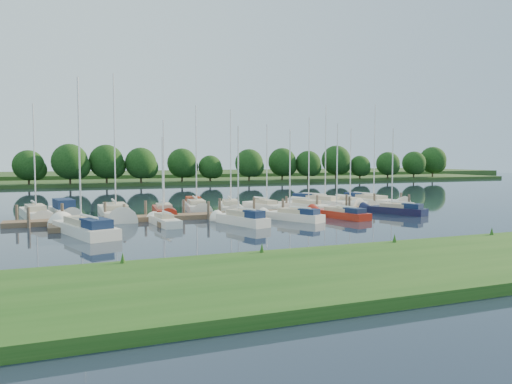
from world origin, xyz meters
name	(u,v)px	position (x,y,z in m)	size (l,w,h in m)	color
ground	(277,227)	(0.00, 0.00, 0.00)	(260.00, 260.00, 0.00)	#17222E
near_bank	(412,265)	(0.00, -16.00, 0.25)	(90.00, 10.00, 0.50)	#1C4914
dock	(244,215)	(0.00, 7.31, 0.20)	(40.00, 6.00, 0.40)	brown
mooring_pilings	(240,209)	(0.00, 8.43, 0.60)	(38.24, 2.84, 2.00)	#473D33
far_shore	(136,181)	(0.00, 75.00, 0.30)	(180.00, 30.00, 0.60)	#213F18
distant_hill	(122,175)	(0.00, 100.00, 0.70)	(220.00, 40.00, 1.40)	#345123
treeline	(114,164)	(-5.93, 62.26, 4.09)	(146.89, 9.47, 8.21)	#38281C
sailboat_n_0	(36,215)	(-17.74, 13.06, 0.28)	(3.06, 8.29, 10.60)	white
motorboat	(64,212)	(-15.32, 14.29, 0.38)	(2.84, 6.83, 1.95)	white
sailboat_n_2	(116,214)	(-10.97, 11.70, 0.27)	(2.60, 10.63, 13.43)	white
sailboat_n_3	(164,212)	(-6.52, 11.69, 0.27)	(2.29, 7.28, 9.29)	maroon
sailboat_n_4	(196,207)	(-2.69, 14.32, 0.32)	(3.01, 8.80, 11.07)	white
sailboat_n_5	(231,209)	(0.25, 11.97, 0.28)	(3.52, 8.30, 10.57)	white
sailboat_n_6	(266,207)	(4.16, 12.21, 0.27)	(2.66, 7.20, 9.17)	white
sailboat_n_7	(307,207)	(8.21, 10.69, 0.27)	(3.40, 7.84, 9.90)	white
sailboat_n_8	(322,203)	(11.58, 13.59, 0.33)	(5.17, 8.95, 11.60)	white
sailboat_n_9	(349,204)	(14.08, 12.05, 0.27)	(2.52, 7.05, 9.01)	white
sailboat_n_10	(371,201)	(18.11, 13.58, 0.31)	(3.56, 9.59, 11.93)	white
sailboat_s_0	(84,230)	(-14.22, 1.78, 0.34)	(4.30, 9.05, 11.52)	white
sailboat_s_1	(164,222)	(-7.96, 4.45, 0.27)	(1.82, 5.69, 7.39)	white
sailboat_s_2	(241,220)	(-2.09, 2.41, 0.34)	(3.04, 6.35, 8.41)	white
sailboat_s_3	(293,217)	(3.03, 3.36, 0.32)	(3.85, 6.09, 8.19)	white
sailboat_s_4	(339,214)	(7.73, 3.49, 0.31)	(2.93, 6.97, 8.81)	maroon
sailboat_s_5	(395,211)	(14.40, 4.22, 0.32)	(3.83, 6.49, 8.57)	#0F1533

